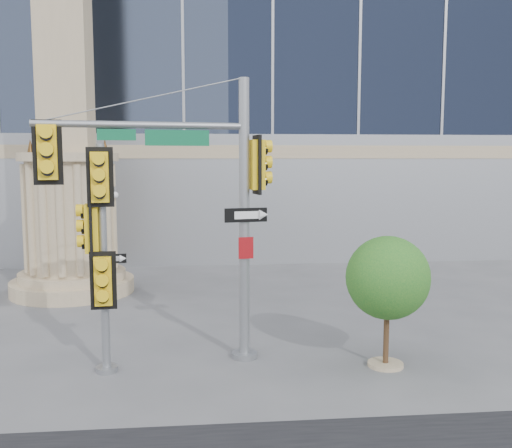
{
  "coord_description": "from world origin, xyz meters",
  "views": [
    {
      "loc": [
        -1.31,
        -12.09,
        4.89
      ],
      "look_at": [
        0.07,
        2.0,
        3.27
      ],
      "focal_mm": 40.0,
      "sensor_mm": 36.0,
      "label": 1
    }
  ],
  "objects": [
    {
      "name": "street_tree",
      "position": [
        3.06,
        0.59,
        2.05
      ],
      "size": [
        2.0,
        1.95,
        3.11
      ],
      "color": "tan",
      "rests_on": "ground"
    },
    {
      "name": "main_signal_pole",
      "position": [
        -1.46,
        1.3,
        4.2
      ],
      "size": [
        5.24,
        1.32,
        6.78
      ],
      "rotation": [
        0.0,
        0.0,
        0.17
      ],
      "color": "slate",
      "rests_on": "ground"
    },
    {
      "name": "monument",
      "position": [
        -6.0,
        9.0,
        5.52
      ],
      "size": [
        4.4,
        4.4,
        16.6
      ],
      "color": "tan",
      "rests_on": "ground"
    },
    {
      "name": "secondary_signal_pole",
      "position": [
        -3.55,
        0.75,
        3.07
      ],
      "size": [
        0.92,
        0.68,
        5.22
      ],
      "rotation": [
        0.0,
        0.0,
        0.09
      ],
      "color": "slate",
      "rests_on": "ground"
    },
    {
      "name": "ground",
      "position": [
        0.0,
        0.0,
        0.0
      ],
      "size": [
        120.0,
        120.0,
        0.0
      ],
      "primitive_type": "plane",
      "color": "#545456",
      "rests_on": "ground"
    }
  ]
}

